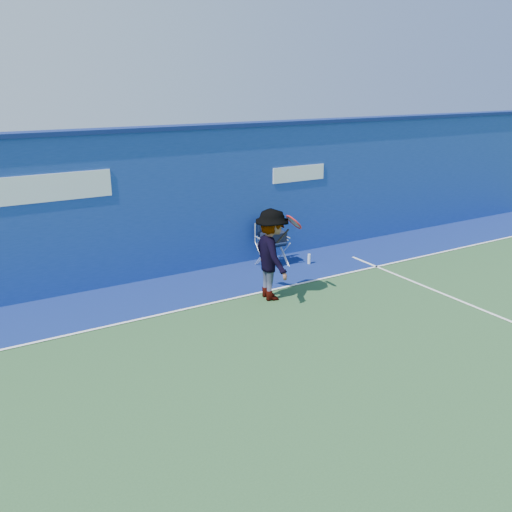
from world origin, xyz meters
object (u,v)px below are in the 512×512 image
tennis_player (272,255)px  directors_chair_right (273,249)px  directors_chair_left (272,251)px  water_bottle (309,259)px

tennis_player → directors_chair_right: bearing=57.1°
tennis_player → directors_chair_left: bearing=57.7°
directors_chair_left → directors_chair_right: size_ratio=1.13×
directors_chair_right → tennis_player: size_ratio=0.50×
directors_chair_left → tennis_player: (-1.02, -1.62, 0.54)m
tennis_player → water_bottle: bearing=35.1°
directors_chair_left → directors_chair_right: 0.05m
directors_chair_left → directors_chair_right: (0.04, 0.02, 0.04)m
directors_chair_right → tennis_player: tennis_player is taller
directors_chair_left → tennis_player: 1.99m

